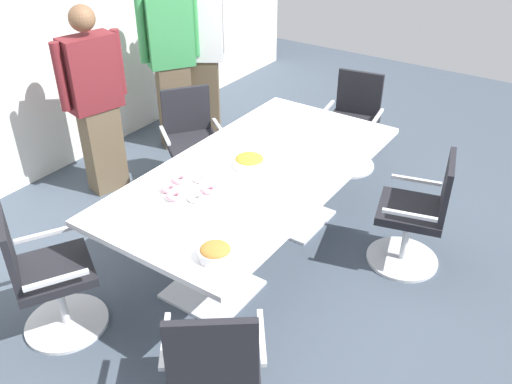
% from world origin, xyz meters
% --- Properties ---
extents(ground_plane, '(10.00, 10.00, 0.01)m').
position_xyz_m(ground_plane, '(0.00, 0.00, -0.01)').
color(ground_plane, '#3D4754').
extents(back_wall, '(8.00, 0.10, 2.80)m').
position_xyz_m(back_wall, '(0.00, 2.40, 1.40)').
color(back_wall, silver).
rests_on(back_wall, ground).
extents(conference_table, '(2.40, 1.20, 0.75)m').
position_xyz_m(conference_table, '(0.00, 0.00, 0.63)').
color(conference_table, white).
rests_on(conference_table, ground).
extents(office_chair_0, '(0.76, 0.76, 0.91)m').
position_xyz_m(office_chair_0, '(0.51, 1.05, 0.41)').
color(office_chair_0, silver).
rests_on(office_chair_0, ground).
extents(office_chair_1, '(0.74, 0.74, 0.91)m').
position_xyz_m(office_chair_1, '(-1.40, 0.63, 0.41)').
color(office_chair_1, silver).
rests_on(office_chair_1, ground).
extents(office_chair_2, '(0.76, 0.76, 0.91)m').
position_xyz_m(office_chair_2, '(-1.36, -0.67, 0.41)').
color(office_chair_2, silver).
rests_on(office_chair_2, ground).
extents(office_chair_3, '(0.66, 0.66, 0.91)m').
position_xyz_m(office_chair_3, '(0.55, -1.04, 0.41)').
color(office_chair_3, silver).
rests_on(office_chair_3, ground).
extents(office_chair_4, '(0.62, 0.62, 0.91)m').
position_xyz_m(office_chair_4, '(1.70, 0.03, 0.41)').
color(office_chair_4, silver).
rests_on(office_chair_4, ground).
extents(person_standing_0, '(0.61, 0.31, 1.67)m').
position_xyz_m(person_standing_0, '(0.03, 1.69, 0.86)').
color(person_standing_0, brown).
rests_on(person_standing_0, ground).
extents(person_standing_1, '(0.56, 0.42, 1.82)m').
position_xyz_m(person_standing_1, '(1.07, 1.75, 0.95)').
color(person_standing_1, brown).
rests_on(person_standing_1, ground).
extents(person_standing_2, '(0.43, 0.55, 1.81)m').
position_xyz_m(person_standing_2, '(1.40, 1.62, 0.95)').
color(person_standing_2, brown).
rests_on(person_standing_2, ground).
extents(snack_bowl_pretzels, '(0.20, 0.20, 0.08)m').
position_xyz_m(snack_bowl_pretzels, '(-0.96, -0.38, 0.79)').
color(snack_bowl_pretzels, white).
rests_on(snack_bowl_pretzels, conference_table).
extents(snack_bowl_chips_orange, '(0.23, 0.23, 0.09)m').
position_xyz_m(snack_bowl_chips_orange, '(0.00, 0.06, 0.79)').
color(snack_bowl_chips_orange, white).
rests_on(snack_bowl_chips_orange, conference_table).
extents(donut_platter, '(0.38, 0.37, 0.04)m').
position_xyz_m(donut_platter, '(-0.51, 0.20, 0.77)').
color(donut_platter, white).
rests_on(donut_platter, conference_table).
extents(napkin_pile, '(0.15, 0.15, 0.07)m').
position_xyz_m(napkin_pile, '(0.52, -0.07, 0.78)').
color(napkin_pile, white).
rests_on(napkin_pile, conference_table).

